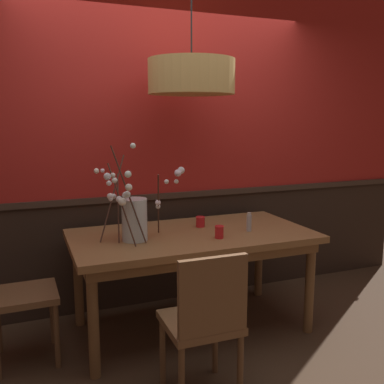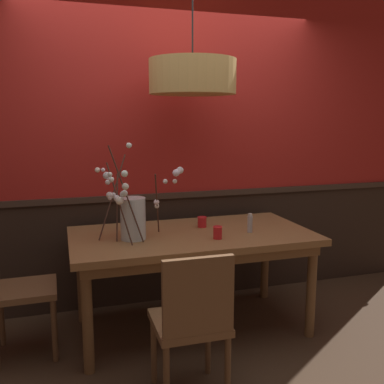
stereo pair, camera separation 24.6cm
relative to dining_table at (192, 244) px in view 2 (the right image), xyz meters
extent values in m
plane|color=#422D1E|center=(0.00, 0.00, -0.68)|extent=(24.00, 24.00, 0.00)
cube|color=#2D2119|center=(0.00, 0.65, -0.22)|extent=(5.05, 0.12, 0.94)
cube|color=#3E2E24|center=(0.00, 0.64, 0.27)|extent=(5.05, 0.14, 0.05)
cube|color=#B2231E|center=(0.00, 0.65, 1.27)|extent=(5.05, 0.12, 2.04)
cube|color=olive|center=(0.00, 0.00, 0.06)|extent=(1.80, 0.94, 0.05)
cube|color=brown|center=(0.00, 0.00, 0.00)|extent=(1.69, 0.83, 0.08)
cylinder|color=brown|center=(-0.81, -0.38, -0.32)|extent=(0.07, 0.07, 0.72)
cylinder|color=brown|center=(0.81, -0.38, -0.32)|extent=(0.07, 0.07, 0.72)
cylinder|color=brown|center=(-0.81, 0.38, -0.32)|extent=(0.07, 0.07, 0.72)
cylinder|color=brown|center=(0.81, 0.38, -0.32)|extent=(0.07, 0.07, 0.72)
cube|color=brown|center=(-0.32, 0.83, -0.23)|extent=(0.43, 0.41, 0.04)
cube|color=brown|center=(-0.30, 1.00, 0.03)|extent=(0.38, 0.06, 0.49)
cylinder|color=brown|center=(-0.16, 0.65, -0.47)|extent=(0.04, 0.04, 0.43)
cylinder|color=brown|center=(-0.50, 0.68, -0.47)|extent=(0.04, 0.04, 0.43)
cylinder|color=brown|center=(-0.13, 0.98, -0.47)|extent=(0.04, 0.04, 0.43)
cylinder|color=brown|center=(-0.47, 1.00, -0.47)|extent=(0.04, 0.04, 0.43)
cube|color=brown|center=(-1.20, -0.01, -0.22)|extent=(0.43, 0.41, 0.04)
cylinder|color=brown|center=(-1.02, 0.16, -0.46)|extent=(0.04, 0.04, 0.44)
cylinder|color=brown|center=(-1.02, -0.18, -0.46)|extent=(0.04, 0.04, 0.44)
cylinder|color=brown|center=(-1.38, 0.16, -0.46)|extent=(0.04, 0.04, 0.44)
cube|color=brown|center=(-0.26, -0.78, -0.23)|extent=(0.42, 0.41, 0.04)
cube|color=brown|center=(-0.26, -0.96, 0.01)|extent=(0.39, 0.04, 0.43)
cylinder|color=brown|center=(-0.43, -0.60, -0.47)|extent=(0.04, 0.04, 0.43)
cylinder|color=brown|center=(-0.08, -0.61, -0.47)|extent=(0.04, 0.04, 0.43)
cylinder|color=brown|center=(-0.44, -0.95, -0.47)|extent=(0.04, 0.04, 0.43)
cylinder|color=brown|center=(-0.08, -0.96, -0.47)|extent=(0.04, 0.04, 0.43)
cube|color=brown|center=(0.27, 0.84, -0.24)|extent=(0.42, 0.41, 0.04)
cube|color=brown|center=(0.27, 1.02, 0.02)|extent=(0.39, 0.05, 0.48)
cylinder|color=brown|center=(0.44, 0.66, -0.47)|extent=(0.04, 0.04, 0.42)
cylinder|color=brown|center=(0.09, 0.67, -0.47)|extent=(0.04, 0.04, 0.42)
cylinder|color=brown|center=(0.45, 1.01, -0.47)|extent=(0.04, 0.04, 0.42)
cylinder|color=brown|center=(0.09, 1.01, -0.47)|extent=(0.04, 0.04, 0.42)
cylinder|color=silver|center=(-0.45, -0.04, 0.23)|extent=(0.18, 0.18, 0.30)
cylinder|color=silver|center=(-0.45, -0.04, 0.12)|extent=(0.16, 0.16, 0.07)
cylinder|color=#472D23|center=(-0.55, -0.11, 0.36)|extent=(0.15, 0.21, 0.55)
sphere|color=white|center=(-0.62, -0.16, 0.57)|extent=(0.03, 0.03, 0.03)
sphere|color=white|center=(-0.61, -0.16, 0.54)|extent=(0.04, 0.04, 0.04)
sphere|color=white|center=(-0.55, -0.13, 0.38)|extent=(0.03, 0.03, 0.03)
sphere|color=white|center=(-0.57, -0.11, 0.40)|extent=(0.04, 0.04, 0.04)
sphere|color=white|center=(-0.55, -0.13, 0.39)|extent=(0.05, 0.05, 0.05)
cylinder|color=#472D23|center=(-0.57, 0.09, 0.38)|extent=(0.25, 0.25, 0.58)
sphere|color=white|center=(-0.67, 0.18, 0.56)|extent=(0.04, 0.04, 0.04)
sphere|color=white|center=(-0.63, 0.15, 0.57)|extent=(0.03, 0.03, 0.03)
sphere|color=white|center=(-0.57, 0.09, 0.39)|extent=(0.04, 0.04, 0.04)
cylinder|color=#472D23|center=(-0.28, -0.05, 0.33)|extent=(0.09, 0.28, 0.48)
sphere|color=white|center=(-0.28, -0.06, 0.35)|extent=(0.04, 0.04, 0.04)
sphere|color=white|center=(-0.22, -0.06, 0.49)|extent=(0.03, 0.03, 0.03)
sphere|color=white|center=(-0.11, -0.07, 0.57)|extent=(0.05, 0.05, 0.05)
sphere|color=white|center=(-0.15, -0.09, 0.50)|extent=(0.03, 0.03, 0.03)
sphere|color=white|center=(-0.15, -0.12, 0.56)|extent=(0.05, 0.05, 0.05)
sphere|color=white|center=(-0.28, -0.03, 0.31)|extent=(0.03, 0.03, 0.03)
cylinder|color=#472D23|center=(-0.51, -0.14, 0.43)|extent=(0.23, 0.05, 0.67)
sphere|color=white|center=(-0.52, -0.19, 0.49)|extent=(0.05, 0.05, 0.05)
sphere|color=white|center=(-0.52, -0.15, 0.44)|extent=(0.04, 0.04, 0.04)
sphere|color=white|center=(-0.52, -0.19, 0.58)|extent=(0.05, 0.05, 0.05)
sphere|color=white|center=(-0.50, -0.23, 0.76)|extent=(0.04, 0.04, 0.04)
sphere|color=white|center=(-0.53, -0.11, 0.43)|extent=(0.05, 0.05, 0.05)
cylinder|color=#472D23|center=(-0.56, -0.01, 0.32)|extent=(0.05, 0.18, 0.46)
sphere|color=white|center=(-0.60, 0.02, 0.38)|extent=(0.03, 0.03, 0.03)
sphere|color=white|center=(-0.60, 0.03, 0.40)|extent=(0.04, 0.04, 0.04)
sphere|color=white|center=(-0.62, -0.01, 0.50)|extent=(0.04, 0.04, 0.04)
sphere|color=white|center=(-0.62, 0.03, 0.54)|extent=(0.05, 0.05, 0.05)
cylinder|color=red|center=(0.13, -0.21, 0.13)|extent=(0.06, 0.06, 0.09)
torus|color=red|center=(0.13, -0.21, 0.17)|extent=(0.07, 0.07, 0.01)
cylinder|color=silver|center=(0.13, -0.21, 0.12)|extent=(0.04, 0.04, 0.05)
cylinder|color=red|center=(0.13, 0.14, 0.13)|extent=(0.07, 0.07, 0.08)
torus|color=red|center=(0.13, 0.14, 0.17)|extent=(0.07, 0.07, 0.01)
cylinder|color=silver|center=(0.13, 0.14, 0.11)|extent=(0.05, 0.05, 0.04)
cylinder|color=#ADADB2|center=(0.42, -0.11, 0.15)|extent=(0.04, 0.04, 0.13)
cylinder|color=beige|center=(0.42, -0.11, 0.22)|extent=(0.03, 0.03, 0.02)
cylinder|color=tan|center=(0.03, 0.10, 1.24)|extent=(0.64, 0.64, 0.25)
sphere|color=#F9EAB7|center=(0.03, 0.10, 1.20)|extent=(0.14, 0.14, 0.14)
camera|label=1|loc=(-1.16, -2.93, 0.94)|focal=40.34mm
camera|label=2|loc=(-0.92, -3.01, 0.94)|focal=40.34mm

